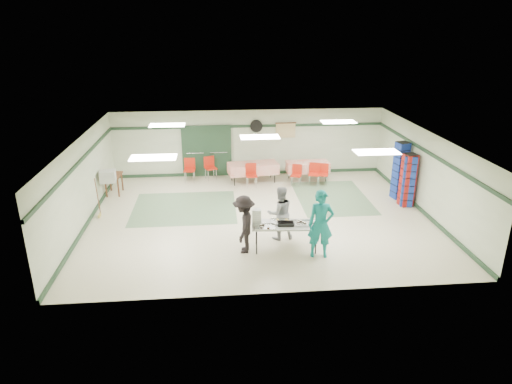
{
  "coord_description": "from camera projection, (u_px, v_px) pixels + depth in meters",
  "views": [
    {
      "loc": [
        -1.37,
        -13.66,
        6.01
      ],
      "look_at": [
        -0.15,
        -0.3,
        0.99
      ],
      "focal_mm": 32.0,
      "sensor_mm": 36.0,
      "label": 1
    }
  ],
  "objects": [
    {
      "name": "wall_fan",
      "position": [
        256.0,
        126.0,
        18.41
      ],
      "size": [
        0.5,
        0.1,
        0.5
      ],
      "primitive_type": "cylinder",
      "rotation": [
        1.57,
        0.0,
        0.0
      ],
      "color": "black",
      "rests_on": "wall_back"
    },
    {
      "name": "trim_left",
      "position": [
        80.0,
        161.0,
        13.78
      ],
      "size": [
        0.06,
        9.0,
        0.1
      ],
      "primitive_type": "cube",
      "rotation": [
        0.0,
        0.0,
        1.57
      ],
      "color": "#1F3925",
      "rests_on": "wall_back"
    },
    {
      "name": "serving_table",
      "position": [
        286.0,
        226.0,
        12.61
      ],
      "size": [
        1.93,
        0.9,
        0.76
      ],
      "rotation": [
        0.0,
        0.0,
        -0.07
      ],
      "color": "#B5B5AF",
      "rests_on": "floor"
    },
    {
      "name": "baking_pan",
      "position": [
        285.0,
        224.0,
        12.54
      ],
      "size": [
        0.47,
        0.31,
        0.08
      ],
      "primitive_type": "cube",
      "rotation": [
        0.0,
        0.0,
        -0.07
      ],
      "color": "black",
      "rests_on": "serving_table"
    },
    {
      "name": "trim_right",
      "position": [
        428.0,
        152.0,
        14.71
      ],
      "size": [
        0.06,
        9.0,
        0.1
      ],
      "primitive_type": "cube",
      "rotation": [
        0.0,
        0.0,
        1.57
      ],
      "color": "#1F3925",
      "rests_on": "wall_back"
    },
    {
      "name": "chair_b",
      "position": [
        297.0,
        173.0,
        17.7
      ],
      "size": [
        0.5,
        0.5,
        0.83
      ],
      "rotation": [
        0.0,
        0.0,
        -0.37
      ],
      "color": "red",
      "rests_on": "floor"
    },
    {
      "name": "volunteer_grey",
      "position": [
        280.0,
        213.0,
        13.22
      ],
      "size": [
        0.88,
        0.75,
        1.61
      ],
      "primitive_type": "imported",
      "rotation": [
        0.0,
        0.0,
        3.33
      ],
      "color": "#96969B",
      "rests_on": "floor"
    },
    {
      "name": "sheet_tray_right",
      "position": [
        305.0,
        223.0,
        12.61
      ],
      "size": [
        0.59,
        0.47,
        0.02
      ],
      "primitive_type": "cube",
      "rotation": [
        0.0,
        0.0,
        -0.07
      ],
      "color": "silver",
      "rests_on": "serving_table"
    },
    {
      "name": "chair_loose_a",
      "position": [
        210.0,
        165.0,
        18.38
      ],
      "size": [
        0.55,
        0.55,
        0.93
      ],
      "rotation": [
        0.0,
        0.0,
        0.33
      ],
      "color": "red",
      "rests_on": "floor"
    },
    {
      "name": "chair_c",
      "position": [
        323.0,
        172.0,
        17.79
      ],
      "size": [
        0.48,
        0.48,
        0.83
      ],
      "rotation": [
        0.0,
        0.0,
        -0.28
      ],
      "color": "red",
      "rests_on": "floor"
    },
    {
      "name": "volunteer_dark",
      "position": [
        244.0,
        224.0,
        12.45
      ],
      "size": [
        0.78,
        1.15,
        1.64
      ],
      "primitive_type": "imported",
      "rotation": [
        0.0,
        0.0,
        -1.74
      ],
      "color": "black",
      "rests_on": "floor"
    },
    {
      "name": "crate_stack_red",
      "position": [
        408.0,
        180.0,
        15.58
      ],
      "size": [
        0.48,
        0.48,
        1.86
      ],
      "primitive_type": "cube",
      "rotation": [
        0.0,
        0.0,
        0.19
      ],
      "color": "#A52210",
      "rests_on": "floor"
    },
    {
      "name": "chair_a",
      "position": [
        314.0,
        172.0,
        17.76
      ],
      "size": [
        0.5,
        0.5,
        0.87
      ],
      "rotation": [
        0.0,
        0.0,
        -0.28
      ],
      "color": "red",
      "rests_on": "floor"
    },
    {
      "name": "ceiling",
      "position": [
        260.0,
        136.0,
        14.02
      ],
      "size": [
        11.0,
        11.0,
        0.0
      ],
      "primitive_type": "plane",
      "rotation": [
        3.14,
        0.0,
        0.0
      ],
      "color": "silver",
      "rests_on": "wall_back"
    },
    {
      "name": "dining_table_b",
      "position": [
        253.0,
        168.0,
        18.07
      ],
      "size": [
        2.04,
        1.12,
        0.77
      ],
      "rotation": [
        0.0,
        0.0,
        0.13
      ],
      "color": "red",
      "rests_on": "floor"
    },
    {
      "name": "office_printer",
      "position": [
        108.0,
        176.0,
        15.89
      ],
      "size": [
        0.56,
        0.5,
        0.41
      ],
      "primitive_type": "cube",
      "rotation": [
        0.0,
        0.0,
        0.09
      ],
      "color": "#AAABA6",
      "rests_on": "printer_table"
    },
    {
      "name": "printer_table",
      "position": [
        113.0,
        177.0,
        16.76
      ],
      "size": [
        0.56,
        0.86,
        0.74
      ],
      "rotation": [
        0.0,
        0.0,
        -0.02
      ],
      "color": "brown",
      "rests_on": "floor"
    },
    {
      "name": "wall_back",
      "position": [
        249.0,
        143.0,
        18.69
      ],
      "size": [
        11.0,
        0.0,
        11.0
      ],
      "primitive_type": "plane",
      "rotation": [
        1.57,
        0.0,
        0.0
      ],
      "color": "beige",
      "rests_on": "floor"
    },
    {
      "name": "baseboard_left",
      "position": [
        88.0,
        221.0,
        14.48
      ],
      "size": [
        0.06,
        9.0,
        0.12
      ],
      "primitive_type": "cube",
      "rotation": [
        0.0,
        0.0,
        1.57
      ],
      "color": "#1F3925",
      "rests_on": "floor"
    },
    {
      "name": "crate_stack_blue_b",
      "position": [
        408.0,
        181.0,
        15.58
      ],
      "size": [
        0.47,
        0.47,
        1.82
      ],
      "primitive_type": "cube",
      "rotation": [
        0.0,
        0.0,
        -0.21
      ],
      "color": "navy",
      "rests_on": "floor"
    },
    {
      "name": "door_frame",
      "position": [
        207.0,
        151.0,
        18.57
      ],
      "size": [
        2.0,
        0.03,
        2.15
      ],
      "primitive_type": "cube",
      "color": "#1F3925",
      "rests_on": "floor"
    },
    {
      "name": "chair_d",
      "position": [
        251.0,
        173.0,
        17.54
      ],
      "size": [
        0.44,
        0.44,
        0.91
      ],
      "rotation": [
        0.0,
        0.0,
        0.05
      ],
      "color": "red",
      "rests_on": "floor"
    },
    {
      "name": "baseboard_back",
      "position": [
        249.0,
        173.0,
        19.11
      ],
      "size": [
        11.0,
        0.06,
        0.12
      ],
      "primitive_type": "cube",
      "color": "#1F3925",
      "rests_on": "floor"
    },
    {
      "name": "double_door_left",
      "position": [
        195.0,
        152.0,
        18.55
      ],
      "size": [
        0.9,
        0.06,
        2.1
      ],
      "primitive_type": "cube",
      "color": "gray",
      "rests_on": "floor"
    },
    {
      "name": "scroll_banner",
      "position": [
        286.0,
        130.0,
        18.59
      ],
      "size": [
        0.8,
        0.02,
        0.6
      ],
      "primitive_type": "cube",
      "color": "#D9BE87",
      "rests_on": "wall_back"
    },
    {
      "name": "wall_right",
      "position": [
        426.0,
        173.0,
        14.96
      ],
      "size": [
        0.0,
        9.0,
        9.0
      ],
      "primitive_type": "plane",
      "rotation": [
        1.57,
        0.0,
        -1.57
      ],
      "color": "beige",
      "rests_on": "floor"
    },
    {
      "name": "dining_table_a",
      "position": [
        308.0,
        166.0,
        18.26
      ],
      "size": [
        1.7,
        0.8,
        0.77
      ],
      "rotation": [
        0.0,
        0.0,
        0.03
      ],
      "color": "red",
      "rests_on": "floor"
    },
    {
      "name": "sheet_tray_mid",
      "position": [
        281.0,
        222.0,
        12.71
      ],
      "size": [
        0.56,
        0.44,
        0.02
      ],
      "primitive_type": "cube",
      "rotation": [
        0.0,
        0.0,
        -0.07
      ],
      "color": "silver",
      "rests_on": "serving_table"
    },
    {
      "name": "volunteer_teal",
      "position": [
        321.0,
        224.0,
        12.15
      ],
      "size": [
        0.73,
        0.53,
        1.89
      ],
      "primitive_type": "imported",
      "rotation": [
        0.0,
        0.0,
        -0.11
      ],
      "color": "#138485",
      "rests_on": "floor"
    },
    {
      "name": "foam_box_stack",
      "position": [
        257.0,
        217.0,
        12.49
      ],
      "size": [
        0.26,
        0.25,
        0.46
      ],
      "primitive_type": "cube",
      "rotation": [
        0.0,
        0.0,
        -0.07
      ],
      "color": "white",
      "rests_on": "serving_table"
    },
    {
      "name": "wall_left",
      "position": [
        82.0,
        183.0,
        14.02
      ],
      "size": [
        0.0,
        9.0,
        9.0
      ],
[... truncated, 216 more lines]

